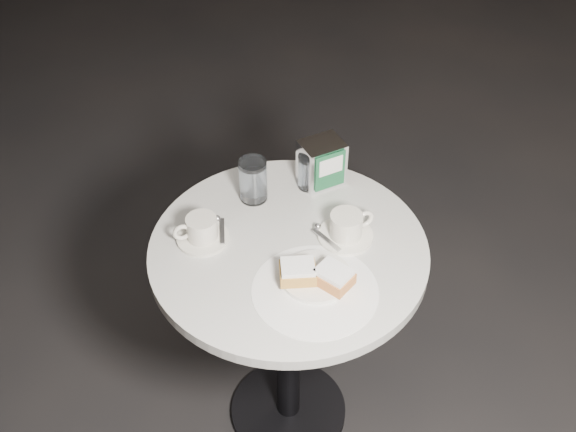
% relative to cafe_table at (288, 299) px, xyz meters
% --- Properties ---
extents(ground, '(7.00, 7.00, 0.00)m').
position_rel_cafe_table_xyz_m(ground, '(0.00, 0.00, -0.55)').
color(ground, black).
rests_on(ground, ground).
extents(cafe_table, '(0.70, 0.70, 0.74)m').
position_rel_cafe_table_xyz_m(cafe_table, '(0.00, 0.00, 0.00)').
color(cafe_table, black).
rests_on(cafe_table, ground).
extents(sugar_spill, '(0.37, 0.37, 0.00)m').
position_rel_cafe_table_xyz_m(sugar_spill, '(0.05, -0.15, 0.20)').
color(sugar_spill, white).
rests_on(sugar_spill, cafe_table).
extents(beignet_plate, '(0.21, 0.21, 0.06)m').
position_rel_cafe_table_xyz_m(beignet_plate, '(0.06, -0.12, 0.22)').
color(beignet_plate, white).
rests_on(beignet_plate, cafe_table).
extents(coffee_cup_left, '(0.16, 0.16, 0.07)m').
position_rel_cafe_table_xyz_m(coffee_cup_left, '(-0.21, 0.04, 0.23)').
color(coffee_cup_left, silver).
rests_on(coffee_cup_left, cafe_table).
extents(coffee_cup_right, '(0.18, 0.18, 0.07)m').
position_rel_cafe_table_xyz_m(coffee_cup_right, '(0.15, 0.03, 0.23)').
color(coffee_cup_right, white).
rests_on(coffee_cup_right, cafe_table).
extents(water_glass_left, '(0.09, 0.09, 0.12)m').
position_rel_cafe_table_xyz_m(water_glass_left, '(-0.08, 0.19, 0.26)').
color(water_glass_left, silver).
rests_on(water_glass_left, cafe_table).
extents(water_glass_right, '(0.07, 0.07, 0.10)m').
position_rel_cafe_table_xyz_m(water_glass_right, '(0.07, 0.23, 0.25)').
color(water_glass_right, white).
rests_on(water_glass_right, cafe_table).
extents(napkin_dispenser, '(0.14, 0.13, 0.13)m').
position_rel_cafe_table_xyz_m(napkin_dispenser, '(0.11, 0.25, 0.26)').
color(napkin_dispenser, white).
rests_on(napkin_dispenser, cafe_table).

